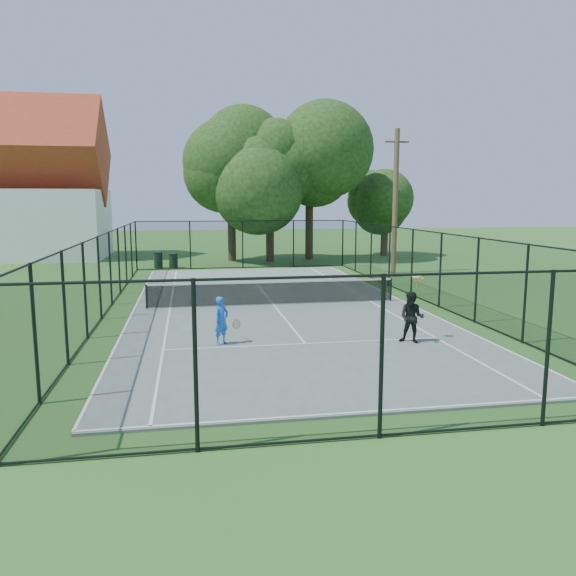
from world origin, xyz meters
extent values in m
plane|color=#345A1E|center=(0.00, 0.00, 0.00)|extent=(120.00, 120.00, 0.00)
cube|color=slate|center=(0.00, 0.00, 0.03)|extent=(11.00, 24.00, 0.06)
cylinder|color=black|center=(-5.00, 0.00, 0.53)|extent=(0.08, 0.08, 0.95)
cylinder|color=black|center=(5.00, 0.00, 0.53)|extent=(0.08, 0.08, 0.95)
cube|color=black|center=(0.00, 0.00, 0.53)|extent=(10.00, 0.03, 0.88)
cube|color=white|center=(0.00, 0.00, 0.98)|extent=(10.00, 0.05, 0.06)
cylinder|color=#332114|center=(-0.34, 17.43, 2.02)|extent=(0.56, 0.56, 4.05)
sphere|color=black|center=(-0.34, 17.43, 5.87)|extent=(7.30, 7.30, 7.30)
cylinder|color=#332114|center=(2.26, 16.65, 1.91)|extent=(0.56, 0.56, 3.82)
sphere|color=black|center=(2.26, 16.65, 5.54)|extent=(6.85, 6.85, 6.85)
cylinder|color=#332114|center=(5.27, 17.63, 2.15)|extent=(0.56, 0.56, 4.30)
sphere|color=black|center=(5.27, 17.63, 6.01)|extent=(6.83, 6.83, 6.83)
cylinder|color=#332114|center=(11.56, 19.27, 1.32)|extent=(0.56, 0.56, 2.63)
sphere|color=black|center=(11.56, 19.27, 3.78)|extent=(4.60, 4.60, 4.60)
cylinder|color=black|center=(-5.26, 13.90, 0.49)|extent=(0.54, 0.54, 0.97)
cylinder|color=black|center=(-5.26, 13.90, 0.99)|extent=(0.58, 0.58, 0.05)
cylinder|color=black|center=(-4.32, 13.93, 0.44)|extent=(0.54, 0.54, 0.87)
cylinder|color=black|center=(-4.32, 13.93, 0.89)|extent=(0.58, 0.58, 0.05)
cylinder|color=#4C3823|center=(8.48, 9.00, 4.13)|extent=(0.30, 0.30, 8.27)
cube|color=#4C3823|center=(8.48, 9.00, 7.53)|extent=(1.40, 0.10, 0.10)
imported|color=blue|center=(-2.43, -6.01, 0.77)|extent=(0.61, 0.60, 1.42)
torus|color=gold|center=(-1.98, -5.86, 0.61)|extent=(0.27, 0.18, 0.29)
cylinder|color=silver|center=(-1.98, -5.86, 0.61)|extent=(0.23, 0.15, 0.25)
imported|color=black|center=(3.12, -6.82, 0.83)|extent=(0.94, 0.90, 1.53)
torus|color=gold|center=(3.37, -6.47, 2.01)|extent=(0.30, 0.28, 0.14)
cylinder|color=silver|center=(3.37, -6.47, 2.01)|extent=(0.26, 0.24, 0.11)
sphere|color=#CCE526|center=(3.69, -6.20, 1.89)|extent=(0.07, 0.07, 0.07)
camera|label=1|loc=(-3.29, -22.17, 4.26)|focal=35.00mm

